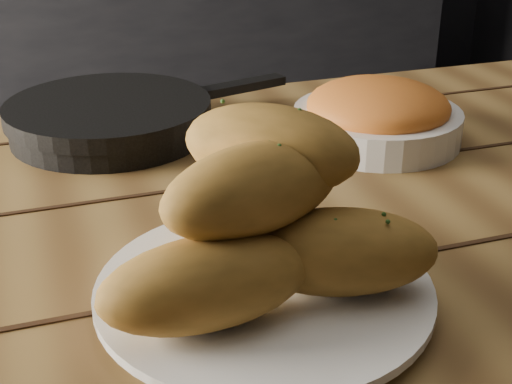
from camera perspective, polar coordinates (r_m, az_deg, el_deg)
The scene contains 6 objects.
counter at distance 2.97m, azimuth -13.02°, elevation 12.73°, with size 2.80×0.60×0.90m, color black.
table at distance 0.73m, azimuth -4.19°, elevation -9.76°, with size 1.64×0.86×0.75m.
plate at distance 0.58m, azimuth 0.64°, elevation -8.03°, with size 0.27×0.27×0.02m.
bread_rolls at distance 0.55m, azimuth 0.41°, elevation -2.07°, with size 0.27×0.22×0.14m.
skillet at distance 0.93m, azimuth -11.52°, elevation 5.87°, with size 0.39×0.26×0.05m.
bowl at distance 0.90m, azimuth 9.69°, elevation 6.10°, with size 0.21×0.21×0.08m.
Camera 1 is at (-0.29, -1.18, 1.08)m, focal length 50.00 mm.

